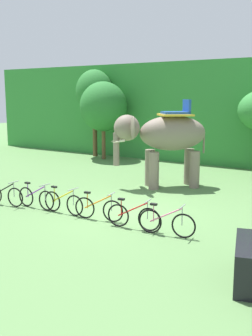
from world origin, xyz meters
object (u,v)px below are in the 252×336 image
Objects in this scene: bike_orange at (98,209)px; bike_red at (133,216)px; tree_left at (103,107)px; elephant at (165,137)px; tree_right at (94,93)px; bike_yellow at (63,202)px; bike_purple at (36,198)px; bike_pink at (166,222)px; bike_black at (5,195)px.

bike_orange is 1.00× the size of bike_red.
tree_left is at bearing 130.00° from bike_red.
tree_left is at bearing 125.54° from bike_orange.
bike_red is (1.90, -5.57, -1.82)m from elephant.
tree_right is 1.62m from tree_left.
bike_orange is at bearing -54.46° from tree_left.
tree_right reaches higher than bike_yellow.
bike_purple is at bearing -62.06° from tree_right.
elephant is (6.87, -4.88, -1.06)m from tree_left.
elephant is 5.88m from bike_yellow.
bike_yellow is at bearing 179.49° from bike_pink.
tree_left reaches higher than bike_red.
bike_black is at bearing -173.66° from bike_orange.
bike_pink is (3.93, -0.04, 0.00)m from bike_yellow.
tree_left is 1.27× the size of elephant.
bike_red is (2.83, -0.06, 0.00)m from bike_yellow.
bike_purple and bike_red have the same top height.
tree_right reaches higher than bike_pink.
bike_purple is at bearing -111.29° from elephant.
bike_red is at bearing 3.48° from bike_black.
bike_black is (-3.42, -5.90, -1.82)m from elephant.
bike_red is at bearing -71.15° from elephant.
bike_black is at bearing -72.25° from tree_left.
bike_purple is 1.00× the size of bike_yellow.
bike_purple is 4.07m from bike_red.
bike_orange is at bearing 6.34° from bike_black.
elephant is 2.22× the size of bike_pink.
bike_pink is (5.17, 0.01, 0.00)m from bike_purple.
tree_right is at bearing 117.94° from bike_purple.
bike_purple is 5.17m from bike_pink.
bike_red is (4.07, -0.01, 0.00)m from bike_purple.
bike_pink is at bearing 3.09° from bike_black.
bike_purple is at bearing -177.77° from bike_orange.
bike_orange is at bearing 177.91° from bike_pink.
bike_yellow is at bearing 178.82° from bike_red.
bike_orange is 1.39m from bike_red.
tree_left is 2.81× the size of bike_purple.
bike_yellow is at bearing 2.28° from bike_purple.
bike_orange is (1.45, 0.06, 0.00)m from bike_yellow.
bike_black and bike_purple have the same top height.
tree_left is 13.03m from bike_orange.
tree_right is 12.91m from bike_black.
bike_black is 1.00× the size of bike_purple.
tree_left is 2.83× the size of bike_red.
tree_left is at bearing -29.44° from tree_right.
bike_pink is at bearing -2.09° from bike_orange.
tree_right reaches higher than bike_purple.
tree_left is 2.84× the size of bike_orange.
tree_left is 2.82× the size of bike_pink.
bike_orange is at bearing -52.08° from tree_right.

